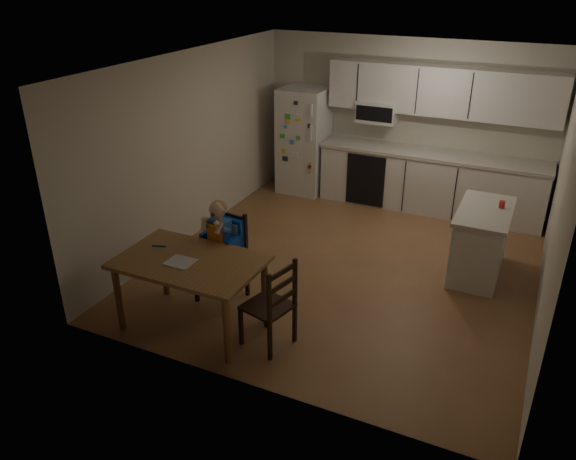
# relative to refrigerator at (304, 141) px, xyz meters

# --- Properties ---
(room) EXTENTS (4.52, 5.01, 2.51)m
(room) POSITION_rel_refrigerator_xyz_m (1.55, -1.67, 0.40)
(room) COLOR brown
(room) RESTS_ON ground
(refrigerator) EXTENTS (0.72, 0.70, 1.70)m
(refrigerator) POSITION_rel_refrigerator_xyz_m (0.00, 0.00, 0.00)
(refrigerator) COLOR silver
(refrigerator) RESTS_ON ground
(kitchen_run) EXTENTS (3.37, 0.62, 2.15)m
(kitchen_run) POSITION_rel_refrigerator_xyz_m (2.05, 0.09, 0.03)
(kitchen_run) COLOR silver
(kitchen_run) RESTS_ON ground
(kitchen_island) EXTENTS (0.60, 1.15, 0.85)m
(kitchen_island) POSITION_rel_refrigerator_xyz_m (3.07, -1.66, -0.42)
(kitchen_island) COLOR silver
(kitchen_island) RESTS_ON ground
(red_cup) EXTENTS (0.07, 0.07, 0.09)m
(red_cup) POSITION_rel_refrigerator_xyz_m (3.23, -1.52, 0.04)
(red_cup) COLOR red
(red_cup) RESTS_ON kitchen_island
(dining_table) EXTENTS (1.45, 0.94, 0.78)m
(dining_table) POSITION_rel_refrigerator_xyz_m (0.53, -4.07, -0.18)
(dining_table) COLOR brown
(dining_table) RESTS_ON ground
(napkin) EXTENTS (0.27, 0.24, 0.01)m
(napkin) POSITION_rel_refrigerator_xyz_m (0.48, -4.15, -0.07)
(napkin) COLOR #AAAAAF
(napkin) RESTS_ON dining_table
(toddler_spoon) EXTENTS (0.12, 0.06, 0.02)m
(toddler_spoon) POSITION_rel_refrigerator_xyz_m (0.06, -3.96, -0.06)
(toddler_spoon) COLOR #083CAD
(toddler_spoon) RESTS_ON dining_table
(chair_booster) EXTENTS (0.50, 0.50, 1.20)m
(chair_booster) POSITION_rel_refrigerator_xyz_m (0.54, -3.45, -0.12)
(chair_booster) COLOR black
(chair_booster) RESTS_ON ground
(chair_side) EXTENTS (0.51, 0.51, 0.95)m
(chair_side) POSITION_rel_refrigerator_xyz_m (1.47, -4.04, -0.31)
(chair_side) COLOR black
(chair_side) RESTS_ON ground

